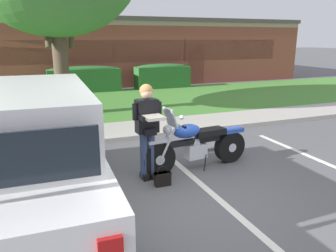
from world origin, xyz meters
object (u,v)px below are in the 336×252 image
hedge_left (84,79)px  brick_building (95,49)px  rider_person (147,124)px  handbag (163,178)px  motorcycle (200,144)px  parked_suv_adjacent (23,154)px  hedge_center_left (162,76)px

hedge_left → brick_building: brick_building is taller
rider_person → handbag: bearing=-70.4°
motorcycle → parked_suv_adjacent: 3.21m
parked_suv_adjacent → hedge_center_left: size_ratio=1.81×
motorcycle → hedge_center_left: bearing=73.5°
rider_person → handbag: (0.13, -0.38, -0.86)m
rider_person → brick_building: 16.82m
hedge_left → brick_building: (1.61, 6.43, 1.11)m
motorcycle → hedge_left: motorcycle is taller
hedge_left → hedge_center_left: bearing=-0.0°
hedge_center_left → brick_building: 6.89m
motorcycle → rider_person: (-1.09, -0.13, 0.52)m
rider_person → hedge_left: rider_person is taller
hedge_center_left → parked_suv_adjacent: bearing=-119.0°
handbag → brick_building: 17.24m
motorcycle → handbag: motorcycle is taller
brick_building → motorcycle: bearing=-92.7°
motorcycle → hedge_left: (-0.82, 10.14, 0.16)m
hedge_center_left → brick_building: bearing=109.0°
motorcycle → brick_building: size_ratio=0.10×
handbag → hedge_left: (0.14, 10.65, 0.51)m
rider_person → brick_building: size_ratio=0.07×
motorcycle → brick_building: brick_building is taller
handbag → motorcycle: bearing=28.0°
motorcycle → rider_person: 1.22m
handbag → brick_building: bearing=84.2°
hedge_left → brick_building: size_ratio=0.14×
motorcycle → handbag: size_ratio=6.23×
rider_person → hedge_center_left: bearing=68.3°
parked_suv_adjacent → brick_building: bearing=77.5°
motorcycle → rider_person: bearing=-173.2°
rider_person → brick_building: brick_building is taller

